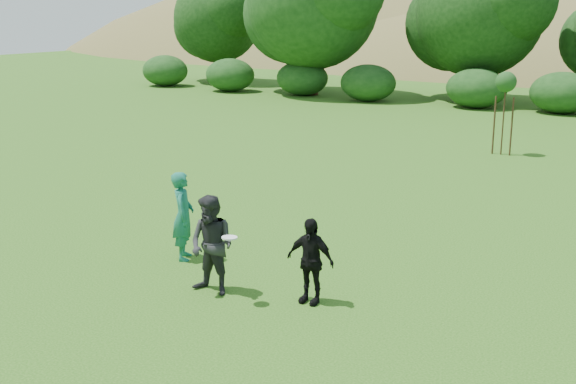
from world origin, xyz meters
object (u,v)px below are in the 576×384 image
(player_grey, at_px, (212,245))
(player_black, at_px, (310,261))
(player_teal, at_px, (183,216))
(sapling, at_px, (506,84))

(player_grey, distance_m, player_black, 1.76)
(player_teal, relative_size, player_black, 1.19)
(player_teal, xyz_separation_m, player_black, (3.27, -0.62, -0.14))
(player_grey, xyz_separation_m, player_black, (1.67, 0.54, -0.14))
(player_black, distance_m, sapling, 14.76)
(player_teal, distance_m, sapling, 14.33)
(player_teal, height_order, player_black, player_teal)
(player_teal, bearing_deg, player_black, -134.19)
(player_black, relative_size, sapling, 0.53)
(player_teal, bearing_deg, player_grey, -159.48)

